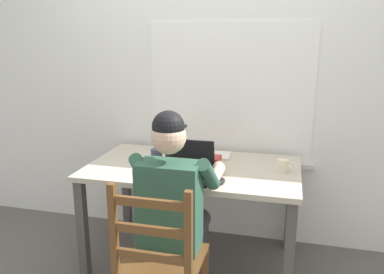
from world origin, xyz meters
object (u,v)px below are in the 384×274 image
(wooden_chair, at_px, (160,263))
(book_stack_main, at_px, (206,160))
(coffee_mug_dark, at_px, (157,155))
(landscape_photo_print, at_px, (195,155))
(coffee_mug_white, at_px, (283,166))
(desk, at_px, (193,178))
(computer_mouse, at_px, (220,181))
(laptop, at_px, (186,169))
(seated_person, at_px, (175,202))

(wooden_chair, relative_size, book_stack_main, 4.63)
(coffee_mug_dark, xyz_separation_m, landscape_photo_print, (0.24, 0.19, -0.04))
(coffee_mug_white, distance_m, book_stack_main, 0.53)
(book_stack_main, bearing_deg, coffee_mug_dark, -178.78)
(desk, bearing_deg, coffee_mug_dark, 170.54)
(desk, bearing_deg, computer_mouse, -49.84)
(wooden_chair, height_order, landscape_photo_print, wooden_chair)
(coffee_mug_white, bearing_deg, wooden_chair, -126.77)
(wooden_chair, distance_m, coffee_mug_dark, 0.93)
(coffee_mug_white, relative_size, coffee_mug_dark, 0.91)
(desk, xyz_separation_m, landscape_photo_print, (-0.05, 0.24, 0.09))
(book_stack_main, xyz_separation_m, landscape_photo_print, (-0.13, 0.19, -0.03))
(book_stack_main, bearing_deg, computer_mouse, -64.81)
(computer_mouse, xyz_separation_m, landscape_photo_print, (-0.29, 0.53, -0.02))
(book_stack_main, bearing_deg, laptop, -104.60)
(desk, height_order, computer_mouse, computer_mouse)
(computer_mouse, relative_size, landscape_photo_print, 0.77)
(desk, xyz_separation_m, book_stack_main, (0.08, 0.05, 0.12))
(seated_person, bearing_deg, desk, 91.65)
(computer_mouse, bearing_deg, seated_person, -137.91)
(coffee_mug_dark, height_order, book_stack_main, coffee_mug_dark)
(laptop, bearing_deg, wooden_chair, -89.58)
(laptop, relative_size, computer_mouse, 3.30)
(computer_mouse, bearing_deg, wooden_chair, -115.05)
(seated_person, height_order, laptop, seated_person)
(wooden_chair, distance_m, computer_mouse, 0.61)
(laptop, relative_size, coffee_mug_white, 2.99)
(desk, distance_m, seated_person, 0.49)
(laptop, bearing_deg, seated_person, -89.16)
(laptop, height_order, landscape_photo_print, laptop)
(wooden_chair, xyz_separation_m, landscape_photo_print, (-0.06, 1.01, 0.29))
(landscape_photo_print, bearing_deg, seated_person, -103.86)
(seated_person, bearing_deg, wooden_chair, -90.00)
(computer_mouse, xyz_separation_m, coffee_mug_white, (0.37, 0.31, 0.03))
(laptop, bearing_deg, coffee_mug_dark, 137.85)
(coffee_mug_dark, bearing_deg, landscape_photo_print, 39.37)
(coffee_mug_white, height_order, landscape_photo_print, coffee_mug_white)
(laptop, distance_m, coffee_mug_dark, 0.39)
(wooden_chair, height_order, laptop, laptop)
(seated_person, distance_m, landscape_photo_print, 0.74)
(seated_person, height_order, computer_mouse, seated_person)
(coffee_mug_dark, height_order, landscape_photo_print, coffee_mug_dark)
(computer_mouse, distance_m, landscape_photo_print, 0.60)
(desk, height_order, landscape_photo_print, landscape_photo_print)
(wooden_chair, bearing_deg, coffee_mug_white, 53.23)
(book_stack_main, relative_size, landscape_photo_print, 1.56)
(desk, distance_m, computer_mouse, 0.39)
(seated_person, height_order, coffee_mug_dark, seated_person)
(laptop, bearing_deg, computer_mouse, -16.47)
(desk, bearing_deg, seated_person, -88.35)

